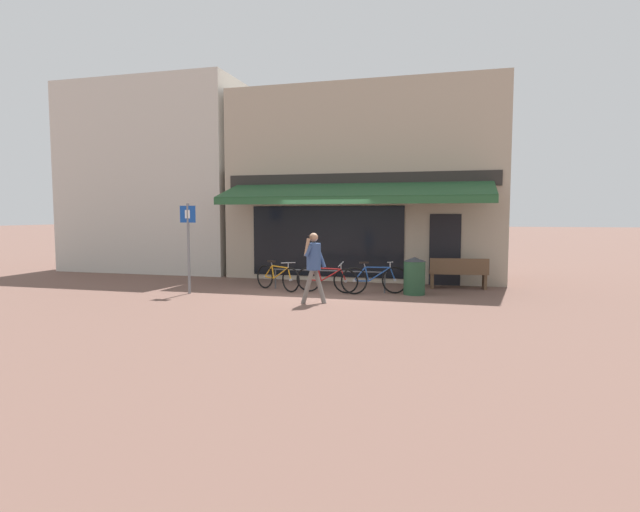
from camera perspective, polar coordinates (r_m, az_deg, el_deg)
ground_plane at (r=13.23m, az=-0.36°, el=-4.30°), size 160.00×160.00×0.00m
shop_front at (r=16.86m, az=5.21°, el=8.08°), size 8.81×4.68×6.15m
neighbour_building at (r=20.28m, az=-17.41°, el=8.33°), size 6.65×4.00×6.85m
bike_rack_rail at (r=13.63m, az=0.97°, el=-2.04°), size 3.18×0.04×0.57m
bicycle_orange at (r=13.80m, az=-4.89°, el=-2.42°), size 1.56×0.87×0.81m
bicycle_red at (r=13.29m, az=0.76°, el=-2.68°), size 1.72×0.52×0.84m
bicycle_blue at (r=13.22m, az=6.24°, el=-2.67°), size 1.72×0.86×0.87m
pedestrian_adult at (r=11.65m, az=-0.73°, el=-0.45°), size 0.60×0.51×1.67m
litter_bin at (r=13.23m, az=10.74°, el=-2.23°), size 0.57×0.57×0.98m
parking_sign at (r=13.53m, az=-14.81°, el=1.94°), size 0.44×0.07×2.37m
park_bench at (r=14.50m, az=15.55°, el=-1.84°), size 1.64×0.62×0.87m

